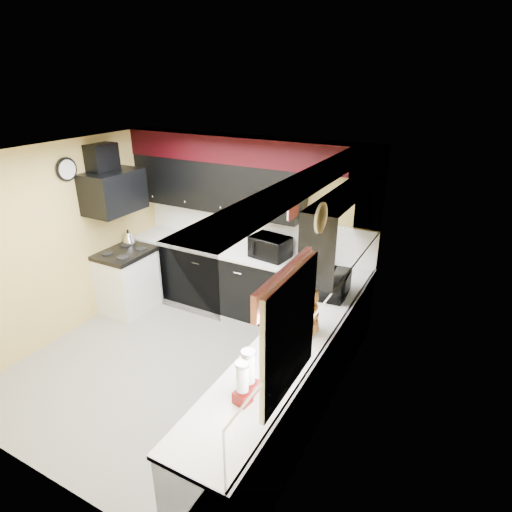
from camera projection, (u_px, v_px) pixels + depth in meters
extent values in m
plane|color=gray|center=(181.00, 365.00, 5.16)|extent=(3.60, 3.60, 0.00)
cube|color=#E0C666|center=(252.00, 224.00, 6.12)|extent=(3.60, 0.06, 2.50)
cube|color=#E0C666|center=(331.00, 313.00, 3.88)|extent=(0.06, 3.60, 2.50)
cube|color=#E0C666|center=(61.00, 243.00, 5.45)|extent=(0.06, 3.60, 2.50)
cube|color=white|center=(163.00, 156.00, 4.17)|extent=(3.60, 3.60, 0.06)
cube|color=black|center=(243.00, 282.00, 6.19)|extent=(3.60, 0.60, 0.90)
cube|color=black|center=(285.00, 391.00, 4.09)|extent=(0.60, 3.00, 0.90)
cube|color=white|center=(242.00, 253.00, 6.01)|extent=(3.62, 0.64, 0.04)
cube|color=white|center=(286.00, 351.00, 3.90)|extent=(0.64, 3.02, 0.04)
cube|color=white|center=(252.00, 228.00, 6.13)|extent=(3.60, 0.02, 0.50)
cube|color=white|center=(329.00, 318.00, 3.91)|extent=(0.02, 3.60, 0.50)
cube|color=black|center=(215.00, 185.00, 5.97)|extent=(2.60, 0.35, 0.70)
cube|color=black|center=(347.00, 224.00, 4.46)|extent=(0.35, 1.80, 0.70)
cube|color=black|center=(246.00, 150.00, 5.54)|extent=(3.60, 0.36, 0.35)
cube|color=black|center=(311.00, 200.00, 3.39)|extent=(0.36, 3.24, 0.35)
cube|color=white|center=(128.00, 282.00, 6.25)|extent=(0.60, 0.75, 0.86)
cube|color=black|center=(124.00, 253.00, 6.06)|extent=(0.62, 0.77, 0.06)
cube|color=black|center=(114.00, 192.00, 5.73)|extent=(0.50, 0.78, 0.55)
cube|color=black|center=(102.00, 159.00, 5.62)|extent=(0.24, 0.40, 0.40)
cube|color=red|center=(284.00, 282.00, 2.91)|extent=(0.04, 0.88, 0.20)
cube|color=white|center=(293.00, 204.00, 5.13)|extent=(0.03, 0.26, 0.35)
imported|color=black|center=(270.00, 247.00, 5.76)|extent=(0.56, 0.49, 0.29)
imported|color=black|center=(333.00, 284.00, 4.78)|extent=(0.37, 0.50, 0.26)
cylinder|color=silver|center=(315.00, 261.00, 5.49)|extent=(0.20, 0.20, 0.17)
cube|color=black|center=(318.00, 258.00, 5.54)|extent=(0.14, 0.16, 0.21)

